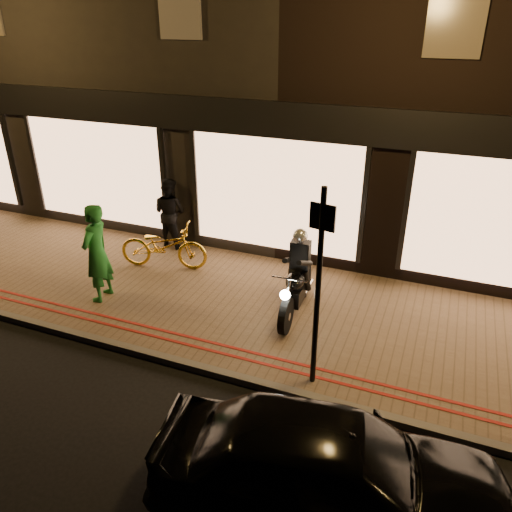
% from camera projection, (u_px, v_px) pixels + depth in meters
% --- Properties ---
extents(ground, '(90.00, 90.00, 0.00)m').
position_uv_depth(ground, '(187.00, 370.00, 7.79)').
color(ground, black).
rests_on(ground, ground).
extents(sidewalk, '(50.00, 4.00, 0.12)m').
position_uv_depth(sidewalk, '(239.00, 304.00, 9.43)').
color(sidewalk, brown).
rests_on(sidewalk, ground).
extents(kerb_stone, '(50.00, 0.14, 0.12)m').
position_uv_depth(kerb_stone, '(189.00, 365.00, 7.80)').
color(kerb_stone, '#59544C').
rests_on(kerb_stone, ground).
extents(red_kerb_lines, '(50.00, 0.26, 0.01)m').
position_uv_depth(red_kerb_lines, '(203.00, 344.00, 8.19)').
color(red_kerb_lines, maroon).
rests_on(red_kerb_lines, sidewalk).
extents(building_row, '(48.00, 10.11, 8.50)m').
position_uv_depth(building_row, '(340.00, 45.00, 13.41)').
color(building_row, black).
rests_on(building_row, ground).
extents(motorcycle, '(0.60, 1.94, 1.59)m').
position_uv_depth(motorcycle, '(297.00, 282.00, 8.83)').
color(motorcycle, black).
rests_on(motorcycle, sidewalk).
extents(sign_post, '(0.35, 0.09, 3.00)m').
position_uv_depth(sign_post, '(318.00, 281.00, 6.66)').
color(sign_post, black).
rests_on(sign_post, sidewalk).
extents(bicycle_gold, '(1.96, 1.07, 0.98)m').
position_uv_depth(bicycle_gold, '(164.00, 246.00, 10.48)').
color(bicycle_gold, gold).
rests_on(bicycle_gold, sidewalk).
extents(person_green, '(0.50, 0.72, 1.88)m').
position_uv_depth(person_green, '(97.00, 253.00, 9.13)').
color(person_green, '#1E7329').
rests_on(person_green, sidewalk).
extents(person_dark, '(0.87, 0.72, 1.62)m').
position_uv_depth(person_dark, '(170.00, 212.00, 11.36)').
color(person_dark, black).
rests_on(person_dark, sidewalk).
extents(parked_car, '(4.04, 2.15, 1.31)m').
position_uv_depth(parked_car, '(330.00, 470.00, 5.30)').
color(parked_car, black).
rests_on(parked_car, ground).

